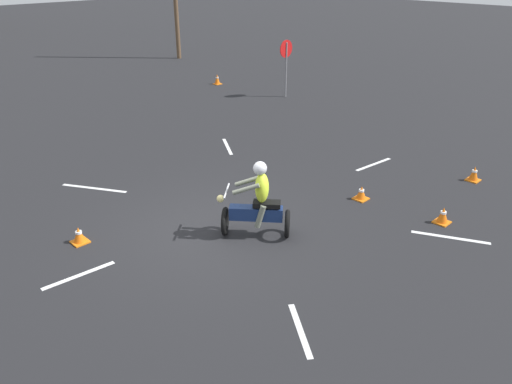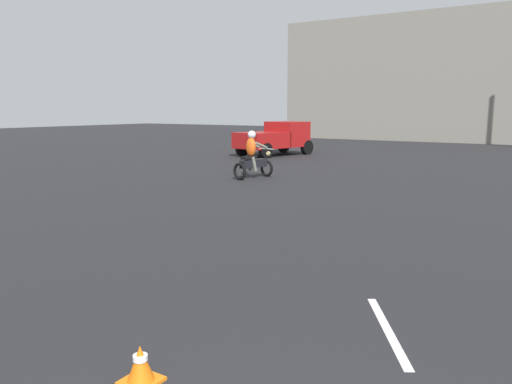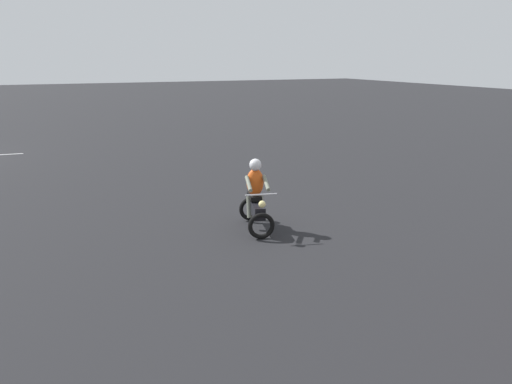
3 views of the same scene
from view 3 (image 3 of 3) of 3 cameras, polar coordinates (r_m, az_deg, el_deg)
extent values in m
torus|color=black|center=(10.97, 0.61, -3.90)|extent=(0.61, 0.24, 0.60)
torus|color=black|center=(12.19, -0.55, -1.94)|extent=(0.61, 0.24, 0.60)
cube|color=black|center=(11.51, 0.00, -1.83)|extent=(0.49, 1.13, 0.28)
cube|color=black|center=(11.66, -0.19, -0.48)|extent=(0.38, 0.61, 0.10)
cylinder|color=silver|center=(10.81, 0.57, -0.30)|extent=(0.69, 0.20, 0.04)
sphere|color=#F2E08C|center=(10.74, 0.70, -1.41)|extent=(0.19, 0.19, 0.16)
ellipsoid|color=#EA5919|center=(11.47, -0.11, 1.12)|extent=(0.45, 0.37, 0.64)
cylinder|color=slate|center=(11.14, -0.85, 0.96)|extent=(0.22, 0.55, 0.27)
cylinder|color=slate|center=(11.21, 1.17, 1.05)|extent=(0.22, 0.55, 0.27)
cylinder|color=slate|center=(11.58, -0.77, -1.72)|extent=(0.17, 0.27, 0.51)
cylinder|color=slate|center=(11.63, 0.59, -1.65)|extent=(0.17, 0.27, 0.51)
sphere|color=silver|center=(11.34, -0.07, 3.13)|extent=(0.34, 0.34, 0.28)
cube|color=silver|center=(23.13, -26.75, 3.85)|extent=(1.37, 0.21, 0.01)
camera|label=1|loc=(30.56, -21.55, 16.77)|focal=35.00mm
camera|label=2|loc=(25.10, -35.57, 8.96)|focal=35.00mm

